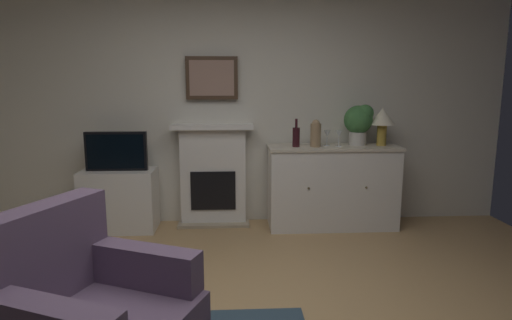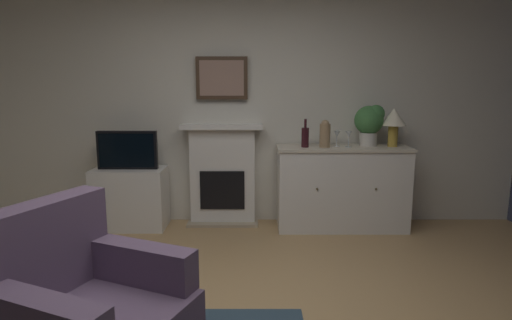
# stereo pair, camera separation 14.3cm
# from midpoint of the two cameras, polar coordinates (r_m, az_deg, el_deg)

# --- Properties ---
(wall_rear) EXTENTS (5.98, 0.06, 2.98)m
(wall_rear) POSITION_cam_midpoint_polar(r_m,az_deg,el_deg) (4.62, -0.87, 9.88)
(wall_rear) COLOR silver
(wall_rear) RESTS_ON ground_plane
(fireplace_unit) EXTENTS (0.87, 0.30, 1.10)m
(fireplace_unit) POSITION_cam_midpoint_polar(r_m,az_deg,el_deg) (4.60, -3.86, -1.95)
(fireplace_unit) COLOR white
(fireplace_unit) RESTS_ON ground_plane
(framed_picture) EXTENTS (0.55, 0.04, 0.45)m
(framed_picture) POSITION_cam_midpoint_polar(r_m,az_deg,el_deg) (4.55, -3.98, 11.04)
(framed_picture) COLOR #473323
(sideboard_cabinet) EXTENTS (1.37, 0.49, 0.88)m
(sideboard_cabinet) POSITION_cam_midpoint_polar(r_m,az_deg,el_deg) (4.55, 12.26, -3.68)
(sideboard_cabinet) COLOR white
(sideboard_cabinet) RESTS_ON ground_plane
(table_lamp) EXTENTS (0.26, 0.26, 0.40)m
(table_lamp) POSITION_cam_midpoint_polar(r_m,az_deg,el_deg) (4.58, 18.87, 5.22)
(table_lamp) COLOR #B79338
(table_lamp) RESTS_ON sideboard_cabinet
(wine_bottle) EXTENTS (0.08, 0.08, 0.29)m
(wine_bottle) POSITION_cam_midpoint_polar(r_m,az_deg,el_deg) (4.34, 7.43, 3.15)
(wine_bottle) COLOR #331419
(wine_bottle) RESTS_ON sideboard_cabinet
(wine_glass_left) EXTENTS (0.07, 0.07, 0.16)m
(wine_glass_left) POSITION_cam_midpoint_polar(r_m,az_deg,el_deg) (4.45, 11.63, 3.39)
(wine_glass_left) COLOR silver
(wine_glass_left) RESTS_ON sideboard_cabinet
(wine_glass_center) EXTENTS (0.07, 0.07, 0.16)m
(wine_glass_center) POSITION_cam_midpoint_polar(r_m,az_deg,el_deg) (4.42, 13.19, 3.28)
(wine_glass_center) COLOR silver
(wine_glass_center) RESTS_ON sideboard_cabinet
(vase_decorative) EXTENTS (0.11, 0.11, 0.28)m
(vase_decorative) POSITION_cam_midpoint_polar(r_m,az_deg,el_deg) (4.36, 10.08, 3.54)
(vase_decorative) COLOR #9E7F5B
(vase_decorative) RESTS_ON sideboard_cabinet
(tv_cabinet) EXTENTS (0.75, 0.42, 0.64)m
(tv_cabinet) POSITION_cam_midpoint_polar(r_m,az_deg,el_deg) (4.66, -16.05, -5.03)
(tv_cabinet) COLOR white
(tv_cabinet) RESTS_ON ground_plane
(tv_set) EXTENTS (0.62, 0.07, 0.40)m
(tv_set) POSITION_cam_midpoint_polar(r_m,az_deg,el_deg) (4.54, -16.45, 1.28)
(tv_set) COLOR black
(tv_set) RESTS_ON tv_cabinet
(potted_plant_small) EXTENTS (0.30, 0.30, 0.43)m
(potted_plant_small) POSITION_cam_midpoint_polar(r_m,az_deg,el_deg) (4.55, 15.89, 5.06)
(potted_plant_small) COLOR beige
(potted_plant_small) RESTS_ON sideboard_cabinet
(armchair) EXTENTS (1.04, 1.02, 0.92)m
(armchair) POSITION_cam_midpoint_polar(r_m,az_deg,el_deg) (2.35, -20.72, -18.90)
(armchair) COLOR #604C66
(armchair) RESTS_ON ground_plane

